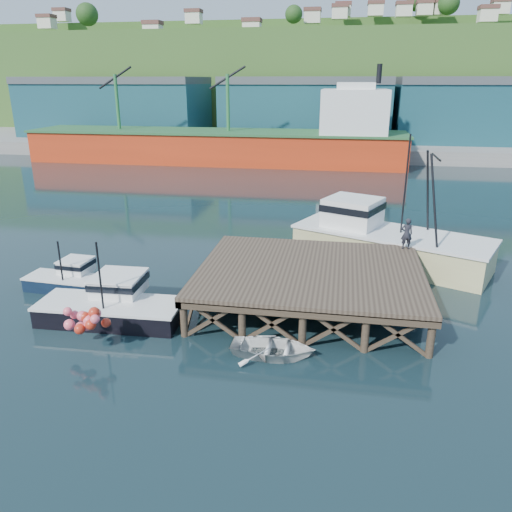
% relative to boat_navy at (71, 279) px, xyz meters
% --- Properties ---
extents(ground, '(300.00, 300.00, 0.00)m').
position_rel_boat_navy_xyz_m(ground, '(8.60, 0.28, -0.64)').
color(ground, black).
rests_on(ground, ground).
extents(wharf, '(12.00, 10.00, 2.62)m').
position_rel_boat_navy_xyz_m(wharf, '(14.10, 0.09, 1.30)').
color(wharf, brown).
rests_on(wharf, ground).
extents(far_quay, '(160.00, 40.00, 2.00)m').
position_rel_boat_navy_xyz_m(far_quay, '(8.60, 70.28, 0.36)').
color(far_quay, gray).
rests_on(far_quay, ground).
extents(warehouse_left, '(32.00, 16.00, 9.00)m').
position_rel_boat_navy_xyz_m(warehouse_left, '(-26.40, 65.28, 5.86)').
color(warehouse_left, '#1A4656').
rests_on(warehouse_left, far_quay).
extents(warehouse_mid, '(28.00, 16.00, 9.00)m').
position_rel_boat_navy_xyz_m(warehouse_mid, '(8.60, 65.28, 5.86)').
color(warehouse_mid, '#1A4656').
rests_on(warehouse_mid, far_quay).
extents(warehouse_right, '(30.00, 16.00, 9.00)m').
position_rel_boat_navy_xyz_m(warehouse_right, '(38.60, 65.28, 5.86)').
color(warehouse_right, '#1A4656').
rests_on(warehouse_right, far_quay).
extents(cargo_ship, '(55.50, 10.00, 13.75)m').
position_rel_boat_navy_xyz_m(cargo_ship, '(0.13, 48.28, 2.67)').
color(cargo_ship, red).
rests_on(cargo_ship, ground).
extents(hillside, '(220.00, 50.00, 22.00)m').
position_rel_boat_navy_xyz_m(hillside, '(8.60, 100.28, 10.36)').
color(hillside, '#2D511E').
rests_on(hillside, ground).
extents(boat_navy, '(5.23, 2.93, 3.20)m').
position_rel_boat_navy_xyz_m(boat_navy, '(0.00, 0.00, 0.00)').
color(boat_navy, '#0D1C32').
rests_on(boat_navy, ground).
extents(boat_black, '(7.41, 6.25, 4.54)m').
position_rel_boat_navy_xyz_m(boat_black, '(4.20, -3.29, 0.19)').
color(boat_black, black).
rests_on(boat_black, ground).
extents(trawler, '(13.58, 9.40, 8.59)m').
position_rel_boat_navy_xyz_m(trawler, '(18.67, 7.77, 1.12)').
color(trawler, beige).
rests_on(trawler, ground).
extents(dinghy, '(3.85, 2.77, 0.79)m').
position_rel_boat_navy_xyz_m(dinghy, '(12.89, -5.52, -0.25)').
color(dinghy, white).
rests_on(dinghy, ground).
extents(dockworker, '(0.75, 0.54, 1.90)m').
position_rel_boat_navy_xyz_m(dockworker, '(19.50, 4.58, 2.43)').
color(dockworker, black).
rests_on(dockworker, wharf).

